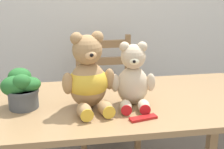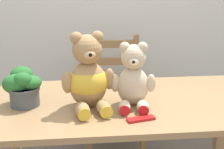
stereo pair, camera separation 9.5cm
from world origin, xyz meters
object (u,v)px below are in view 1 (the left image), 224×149
(chocolate_bar, at_px, (143,118))
(teddy_bear_left, at_px, (88,78))
(potted_plant, at_px, (21,88))
(wooden_chair_behind, at_px, (106,97))
(teddy_bear_right, at_px, (133,79))

(chocolate_bar, bearing_deg, teddy_bear_left, 142.31)
(teddy_bear_left, xyz_separation_m, potted_plant, (-0.32, 0.05, -0.05))
(wooden_chair_behind, height_order, teddy_bear_right, teddy_bear_right)
(teddy_bear_left, bearing_deg, wooden_chair_behind, -112.94)
(wooden_chair_behind, xyz_separation_m, chocolate_bar, (0.02, -1.03, 0.30))
(teddy_bear_right, distance_m, potted_plant, 0.55)
(teddy_bear_left, xyz_separation_m, teddy_bear_right, (0.22, -0.00, -0.01))
(wooden_chair_behind, bearing_deg, chocolate_bar, 91.27)
(potted_plant, xyz_separation_m, chocolate_bar, (0.56, -0.23, -0.10))
(chocolate_bar, bearing_deg, wooden_chair_behind, 91.27)
(teddy_bear_right, height_order, potted_plant, teddy_bear_right)
(teddy_bear_left, height_order, teddy_bear_right, teddy_bear_left)
(teddy_bear_left, xyz_separation_m, chocolate_bar, (0.23, -0.18, -0.14))
(teddy_bear_right, bearing_deg, teddy_bear_left, 5.80)
(teddy_bear_left, bearing_deg, teddy_bear_right, 170.10)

